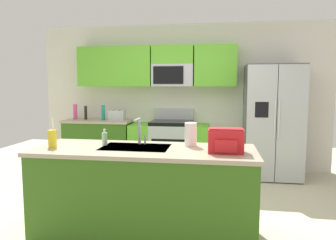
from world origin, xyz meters
TOP-DOWN VIEW (x-y plane):
  - ground_plane at (0.00, 0.00)m, footprint 9.00×9.00m
  - kitchen_wall_unit at (-0.14, 2.08)m, footprint 5.20×0.43m
  - back_counter at (-1.47, 1.80)m, footprint 1.20×0.63m
  - range_oven at (-0.18, 1.80)m, footprint 1.36×0.61m
  - refrigerator at (1.53, 1.73)m, footprint 0.90×0.76m
  - island_counter at (-0.07, -0.61)m, footprint 2.19×0.80m
  - toaster at (-1.12, 1.75)m, footprint 0.28×0.16m
  - pepper_mill at (-1.72, 1.80)m, footprint 0.05×0.05m
  - bottle_pink at (-1.92, 1.80)m, footprint 0.07×0.07m
  - bottle_teal at (-1.37, 1.75)m, footprint 0.06×0.06m
  - sink_faucet at (-0.17, -0.42)m, footprint 0.09×0.21m
  - drink_cup_yellow at (-0.98, -0.72)m, footprint 0.08×0.08m
  - soap_dispenser at (-0.52, -0.51)m, footprint 0.06×0.06m
  - paper_towel_roll at (0.37, -0.42)m, footprint 0.12×0.12m
  - backpack at (0.72, -0.69)m, footprint 0.32×0.22m

SIDE VIEW (x-z plane):
  - ground_plane at x=0.00m, z-range 0.00..0.00m
  - range_oven at x=-0.18m, z-range -0.11..0.99m
  - back_counter at x=-1.47m, z-range 0.00..0.90m
  - island_counter at x=-0.07m, z-range 0.00..0.90m
  - refrigerator at x=1.53m, z-range 0.00..1.85m
  - soap_dispenser at x=-0.52m, z-range 0.88..1.05m
  - drink_cup_yellow at x=-0.98m, z-range 0.84..1.14m
  - toaster at x=-1.12m, z-range 0.90..1.08m
  - backpack at x=0.72m, z-range 0.90..1.13m
  - paper_towel_roll at x=0.37m, z-range 0.90..1.14m
  - pepper_mill at x=-1.72m, z-range 0.90..1.14m
  - bottle_teal at x=-1.37m, z-range 0.90..1.16m
  - bottle_pink at x=-1.92m, z-range 0.90..1.17m
  - sink_faucet at x=-0.17m, z-range 0.93..1.21m
  - kitchen_wall_unit at x=-0.14m, z-range 0.17..2.77m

